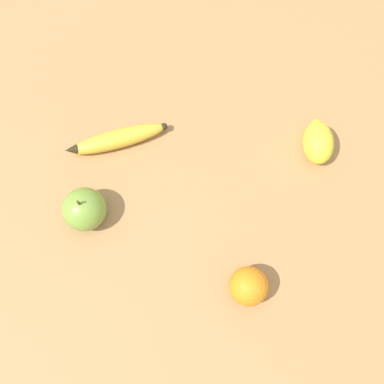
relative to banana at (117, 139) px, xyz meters
name	(u,v)px	position (x,y,z in m)	size (l,w,h in m)	color
ground_plane	(220,187)	(0.13, -0.17, -0.02)	(3.00, 3.00, 0.00)	#A87A47
banana	(117,139)	(0.00, 0.00, 0.00)	(0.20, 0.08, 0.04)	gold
orange	(249,286)	(0.08, -0.36, 0.02)	(0.07, 0.07, 0.07)	orange
apple	(84,209)	(-0.11, -0.10, 0.02)	(0.08, 0.08, 0.08)	olive
lemon	(318,142)	(0.33, -0.19, 0.01)	(0.09, 0.10, 0.06)	yellow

